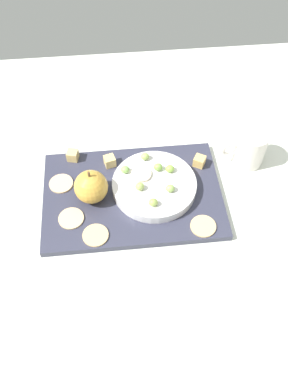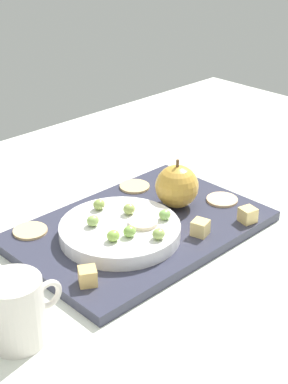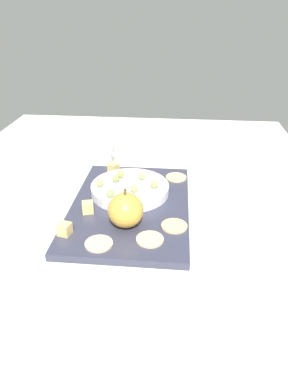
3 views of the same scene
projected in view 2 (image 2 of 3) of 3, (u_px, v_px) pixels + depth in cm
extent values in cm
cube|color=silver|center=(166.00, 240.00, 94.97)|extent=(147.68, 103.29, 3.98)
cube|color=#333447|center=(140.00, 229.00, 92.86)|extent=(39.02, 26.25, 1.61)
cylinder|color=white|center=(120.00, 231.00, 88.51)|extent=(18.48, 18.48, 2.20)
sphere|color=gold|center=(177.00, 186.00, 96.40)|extent=(7.22, 7.22, 7.22)
cylinder|color=brown|center=(178.00, 163.00, 94.48)|extent=(0.50, 0.50, 1.20)
cube|color=#E6C375|center=(248.00, 215.00, 92.76)|extent=(2.86, 2.86, 2.37)
cube|color=#F1C36D|center=(88.00, 276.00, 77.82)|extent=(3.26, 3.26, 2.37)
cube|color=#E8C877|center=(200.00, 228.00, 89.17)|extent=(2.92, 2.92, 2.37)
cylinder|color=#DCB87D|center=(135.00, 186.00, 104.05)|extent=(5.34, 5.34, 0.40)
cylinder|color=beige|center=(222.00, 200.00, 99.53)|extent=(5.34, 5.34, 0.40)
cylinder|color=#E1BB80|center=(30.00, 231.00, 90.30)|extent=(5.34, 5.34, 0.40)
cylinder|color=#E0BD8B|center=(172.00, 186.00, 104.20)|extent=(5.34, 5.34, 0.40)
ellipsoid|color=#95AF52|center=(99.00, 205.00, 91.93)|extent=(1.95, 1.75, 1.69)
ellipsoid|color=#98B45B|center=(159.00, 234.00, 84.03)|extent=(1.95, 1.75, 1.62)
ellipsoid|color=#A0B75C|center=(129.00, 209.00, 90.59)|extent=(1.95, 1.75, 1.72)
ellipsoid|color=#87B64F|center=(130.00, 231.00, 84.61)|extent=(1.95, 1.75, 1.68)
ellipsoid|color=#9ABE60|center=(93.00, 221.00, 87.37)|extent=(1.95, 1.75, 1.66)
ellipsoid|color=#89BC5D|center=(165.00, 215.00, 89.13)|extent=(1.95, 1.75, 1.61)
ellipsoid|color=#92BF4B|center=(113.00, 236.00, 83.51)|extent=(1.95, 1.75, 1.67)
cylinder|color=beige|center=(143.00, 222.00, 88.01)|extent=(4.46, 4.46, 0.60)
cylinder|color=silver|center=(15.00, 311.00, 68.81)|extent=(6.96, 6.96, 8.77)
torus|color=silver|center=(48.00, 294.00, 71.67)|extent=(4.01, 0.85, 4.00)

